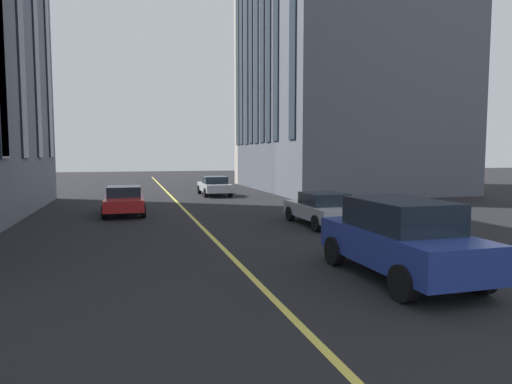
{
  "coord_description": "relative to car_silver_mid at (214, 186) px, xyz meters",
  "views": [
    {
      "loc": [
        0.57,
        2.77,
        2.95
      ],
      "look_at": [
        13.42,
        -0.88,
        1.81
      ],
      "focal_mm": 31.26,
      "sensor_mm": 36.0,
      "label": 1
    }
  ],
  "objects": [
    {
      "name": "car_silver_mid",
      "position": [
        0.0,
        0.0,
        0.0
      ],
      "size": [
        4.4,
        1.95,
        1.37
      ],
      "color": "#B7BABF",
      "rests_on": "ground_plane"
    },
    {
      "name": "car_red_trailing",
      "position": [
        -8.78,
        6.13,
        0.0
      ],
      "size": [
        4.4,
        1.95,
        1.37
      ],
      "color": "#B21E1E",
      "rests_on": "ground_plane"
    },
    {
      "name": "car_blue_parked_a",
      "position": [
        -22.43,
        -0.3,
        0.27
      ],
      "size": [
        4.7,
        2.14,
        1.88
      ],
      "color": "navy",
      "rests_on": "ground_plane"
    },
    {
      "name": "lane_centre_line",
      "position": [
        -12.1,
        3.07,
        -0.7
      ],
      "size": [
        80.0,
        0.16,
        0.01
      ],
      "color": "#D8C64C",
      "rests_on": "ground_plane"
    },
    {
      "name": "car_silver_parked_b",
      "position": [
        -14.61,
        -1.83,
        0.0
      ],
      "size": [
        4.4,
        1.95,
        1.37
      ],
      "color": "#B7BABF",
      "rests_on": "ground_plane"
    },
    {
      "name": "building_right_near",
      "position": [
        6.02,
        -10.02,
        13.15
      ],
      "size": [
        13.15,
        11.29,
        27.7
      ],
      "color": "#A89E8E",
      "rests_on": "ground_plane"
    },
    {
      "name": "building_right_far",
      "position": [
        2.68,
        -11.29,
        13.26
      ],
      "size": [
        17.07,
        13.84,
        27.92
      ],
      "color": "#565B66",
      "rests_on": "ground_plane"
    }
  ]
}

